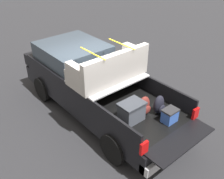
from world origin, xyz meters
TOP-DOWN VIEW (x-y plane):
  - ground_plane at (0.00, 0.00)m, footprint 40.00×40.00m
  - pickup_truck at (0.34, 0.00)m, footprint 6.05×2.08m

SIDE VIEW (x-z plane):
  - ground_plane at x=0.00m, z-range 0.00..0.00m
  - pickup_truck at x=0.34m, z-range -0.16..2.07m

